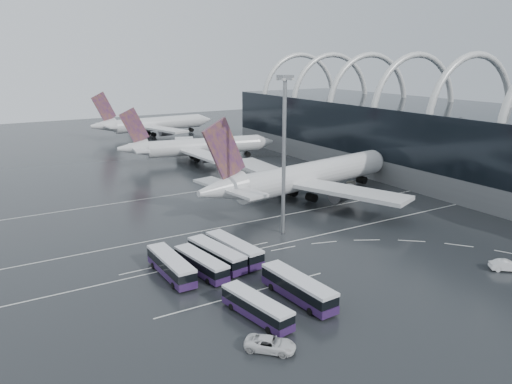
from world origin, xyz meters
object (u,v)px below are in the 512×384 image
gse_cart_belly_e (293,183)px  bus_row_far_a (257,307)px  van_curve_c (507,265)px  gse_cart_belly_b (326,182)px  gse_cart_belly_d (351,183)px  bus_row_near_a (171,266)px  van_curve_a (270,344)px  airliner_main (305,177)px  bus_row_near_d (234,249)px  floodlight_mast (284,137)px  airliner_gate_b (197,147)px  airliner_gate_c (153,125)px  bus_row_near_c (216,255)px  bus_row_near_b (201,264)px  bus_row_far_c (298,288)px

gse_cart_belly_e → bus_row_far_a: bearing=-128.9°
van_curve_c → gse_cart_belly_b: size_ratio=2.27×
gse_cart_belly_b → gse_cart_belly_d: 6.68m
bus_row_near_a → van_curve_a: 25.54m
airliner_main → bus_row_near_d: (-32.73, -24.08, -3.63)m
bus_row_near_a → floodlight_mast: bearing=-74.7°
bus_row_near_a → bus_row_near_d: size_ratio=0.98×
van_curve_c → van_curve_a: bearing=125.8°
airliner_main → bus_row_near_d: 40.80m
bus_row_near_a → gse_cart_belly_e: (49.30, 36.94, -1.14)m
airliner_gate_b → bus_row_near_a: bearing=-108.3°
airliner_gate_c → floodlight_mast: floodlight_mast is taller
bus_row_near_c → van_curve_c: size_ratio=2.55×
bus_row_near_b → van_curve_a: (-2.16, -23.97, -0.82)m
van_curve_a → gse_cart_belly_b: van_curve_a is taller
floodlight_mast → gse_cart_belly_d: 46.23m
gse_cart_belly_e → van_curve_c: bearing=-91.6°
bus_row_near_d → gse_cart_belly_d: size_ratio=6.48×
bus_row_near_b → gse_cart_belly_d: (58.21, 30.36, -1.10)m
floodlight_mast → airliner_main: bearing=43.9°
bus_row_near_b → gse_cart_belly_e: bearing=-56.7°
bus_row_far_a → gse_cart_belly_e: (44.42, 55.06, -0.96)m
bus_row_near_a → gse_cart_belly_b: size_ratio=5.75×
gse_cart_belly_d → airliner_main: bearing=-167.9°
floodlight_mast → airliner_gate_b: bearing=78.7°
airliner_main → floodlight_mast: 28.81m
bus_row_near_b → gse_cart_belly_e: 58.98m
bus_row_near_d → gse_cart_belly_d: bus_row_near_d is taller
airliner_gate_b → bus_row_near_a: airliner_gate_b is taller
bus_row_near_d → floodlight_mast: 23.44m
airliner_main → bus_row_near_a: bearing=-160.1°
bus_row_near_b → van_curve_c: size_ratio=2.38×
bus_row_far_c → bus_row_near_a: bearing=33.8°
airliner_gate_b → van_curve_c: (6.86, -105.72, -3.72)m
bus_row_near_d → bus_row_far_c: size_ratio=0.98×
bus_row_near_b → gse_cart_belly_d: bus_row_near_b is taller
airliner_main → gse_cart_belly_e: (4.78, 11.92, -4.77)m
gse_cart_belly_d → bus_row_far_a: bearing=-140.9°
bus_row_near_d → gse_cart_belly_b: 55.91m
bus_row_near_a → airliner_gate_c: bearing=-19.1°
bus_row_near_b → van_curve_c: bus_row_near_b is taller
bus_row_near_a → van_curve_c: 54.18m
bus_row_near_c → van_curve_a: size_ratio=2.21×
bus_row_near_d → van_curve_a: (-9.42, -26.36, -0.97)m
bus_row_near_a → van_curve_a: bus_row_near_a is taller
van_curve_a → floodlight_mast: (23.86, 32.86, 18.25)m
gse_cart_belly_d → bus_row_near_b: bearing=-152.5°
airliner_main → airliner_gate_b: (-3.82, 54.75, -0.85)m
gse_cart_belly_b → bus_row_near_b: bearing=-146.9°
bus_row_far_c → van_curve_a: bus_row_far_c is taller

